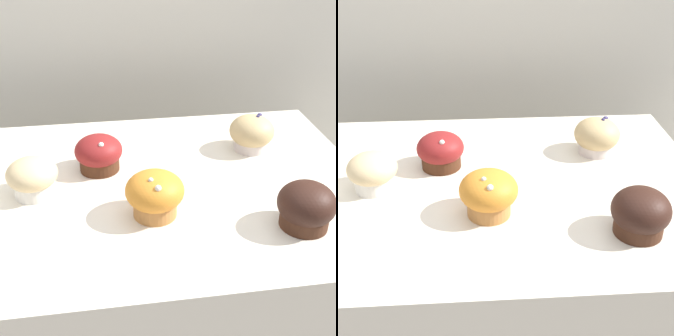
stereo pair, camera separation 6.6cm
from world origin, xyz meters
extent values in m
cube|color=beige|center=(0.00, 0.60, 0.90)|extent=(3.20, 0.10, 1.80)
cube|color=silver|center=(0.00, 0.00, 0.44)|extent=(1.00, 0.64, 0.89)
cylinder|color=#BF7C3F|center=(0.05, -0.11, 0.91)|extent=(0.08, 0.08, 0.05)
ellipsoid|color=orange|center=(0.05, -0.11, 0.94)|extent=(0.11, 0.11, 0.07)
sphere|color=white|center=(0.05, -0.14, 0.97)|extent=(0.01, 0.01, 0.01)
sphere|color=white|center=(0.04, -0.12, 0.97)|extent=(0.01, 0.01, 0.01)
cylinder|color=silver|center=(0.30, 0.12, 0.91)|extent=(0.08, 0.08, 0.05)
ellipsoid|color=tan|center=(0.30, 0.12, 0.93)|extent=(0.10, 0.10, 0.07)
sphere|color=navy|center=(0.32, 0.13, 0.96)|extent=(0.01, 0.01, 0.01)
sphere|color=navy|center=(0.31, 0.11, 0.97)|extent=(0.01, 0.01, 0.01)
sphere|color=navy|center=(0.32, 0.13, 0.97)|extent=(0.01, 0.01, 0.01)
cylinder|color=#452414|center=(-0.04, 0.07, 0.91)|extent=(0.08, 0.08, 0.05)
ellipsoid|color=maroon|center=(-0.04, 0.07, 0.93)|extent=(0.10, 0.10, 0.06)
sphere|color=white|center=(-0.04, 0.05, 0.96)|extent=(0.01, 0.01, 0.01)
cylinder|color=#442518|center=(0.31, -0.18, 0.91)|extent=(0.08, 0.08, 0.05)
ellipsoid|color=#311A13|center=(0.31, -0.18, 0.94)|extent=(0.10, 0.10, 0.08)
cylinder|color=white|center=(-0.17, -0.01, 0.91)|extent=(0.08, 0.08, 0.05)
ellipsoid|color=#D9BB87|center=(-0.17, -0.01, 0.94)|extent=(0.10, 0.10, 0.06)
camera|label=1|loc=(-0.03, -0.80, 1.39)|focal=50.00mm
camera|label=2|loc=(0.04, -0.81, 1.39)|focal=50.00mm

